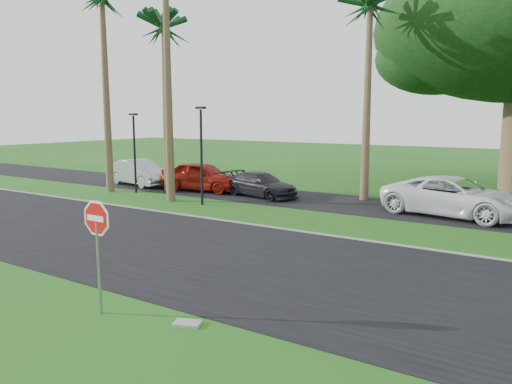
{
  "coord_description": "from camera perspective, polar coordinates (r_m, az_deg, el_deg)",
  "views": [
    {
      "loc": [
        8.89,
        -9.8,
        4.24
      ],
      "look_at": [
        0.31,
        3.48,
        1.8
      ],
      "focal_mm": 35.0,
      "sensor_mm": 36.0,
      "label": 1
    }
  ],
  "objects": [
    {
      "name": "car_minivan",
      "position": [
        22.58,
        21.75,
        -0.55
      ],
      "size": [
        6.3,
        3.67,
        1.65
      ],
      "primitive_type": "imported",
      "rotation": [
        0.0,
        0.0,
        1.41
      ],
      "color": "white",
      "rests_on": "ground"
    },
    {
      "name": "palm_center",
      "position": [
        25.88,
        12.92,
        19.54
      ],
      "size": [
        5.0,
        5.0,
        10.5
      ],
      "color": "brown",
      "rests_on": "ground"
    },
    {
      "name": "car_dark",
      "position": [
        26.11,
        0.54,
        0.83
      ],
      "size": [
        4.57,
        2.48,
        1.26
      ],
      "primitive_type": "imported",
      "rotation": [
        0.0,
        0.0,
        1.4
      ],
      "color": "black",
      "rests_on": "ground"
    },
    {
      "name": "stop_sign_near",
      "position": [
        11.08,
        -17.69,
        -4.51
      ],
      "size": [
        1.05,
        0.07,
        2.62
      ],
      "color": "gray",
      "rests_on": "ground"
    },
    {
      "name": "palm_left_far",
      "position": [
        29.45,
        -17.19,
        19.95
      ],
      "size": [
        5.0,
        5.0,
        11.5
      ],
      "color": "brown",
      "rests_on": "ground"
    },
    {
      "name": "parking_strip",
      "position": [
        24.37,
        10.97,
        -1.38
      ],
      "size": [
        120.0,
        5.0,
        0.02
      ],
      "primitive_type": "cube",
      "color": "black",
      "rests_on": "ground"
    },
    {
      "name": "car_silver",
      "position": [
        31.05,
        -13.14,
        2.14
      ],
      "size": [
        4.91,
        2.51,
        1.54
      ],
      "primitive_type": "imported",
      "rotation": [
        0.0,
        0.0,
        1.38
      ],
      "color": "#ADB1B5",
      "rests_on": "ground"
    },
    {
      "name": "utility_slab",
      "position": [
        10.63,
        -7.86,
        -14.65
      ],
      "size": [
        0.64,
        0.53,
        0.06
      ],
      "primitive_type": "cube",
      "rotation": [
        0.0,
        0.0,
        0.39
      ],
      "color": "gray",
      "rests_on": "ground"
    },
    {
      "name": "streetlight_left",
      "position": [
        28.13,
        -13.72,
        4.98
      ],
      "size": [
        0.45,
        0.25,
        4.34
      ],
      "color": "black",
      "rests_on": "ground"
    },
    {
      "name": "palm_left_mid",
      "position": [
        28.78,
        -10.48,
        17.51
      ],
      "size": [
        5.0,
        5.0,
        10.0
      ],
      "color": "brown",
      "rests_on": "ground"
    },
    {
      "name": "curb",
      "position": [
        18.65,
        3.5,
        -4.28
      ],
      "size": [
        120.0,
        0.12,
        0.06
      ],
      "primitive_type": "cube",
      "color": "gray",
      "rests_on": "ground"
    },
    {
      "name": "road",
      "position": [
        15.37,
        -3.99,
        -7.22
      ],
      "size": [
        120.0,
        8.0,
        0.02
      ],
      "primitive_type": "cube",
      "color": "black",
      "rests_on": "ground"
    },
    {
      "name": "car_red",
      "position": [
        28.19,
        -6.15,
        1.77
      ],
      "size": [
        5.04,
        2.51,
        1.65
      ],
      "primitive_type": "imported",
      "rotation": [
        0.0,
        0.0,
        1.69
      ],
      "color": "maroon",
      "rests_on": "ground"
    },
    {
      "name": "ground",
      "position": [
        13.89,
        -9.01,
        -9.11
      ],
      "size": [
        120.0,
        120.0,
        0.0
      ],
      "primitive_type": "plane",
      "color": "#204F13",
      "rests_on": "ground"
    },
    {
      "name": "streetlight_right",
      "position": [
        23.64,
        -6.27,
        4.87
      ],
      "size": [
        0.45,
        0.25,
        4.64
      ],
      "color": "black",
      "rests_on": "ground"
    }
  ]
}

